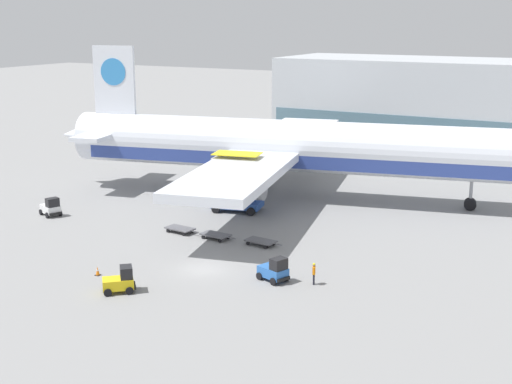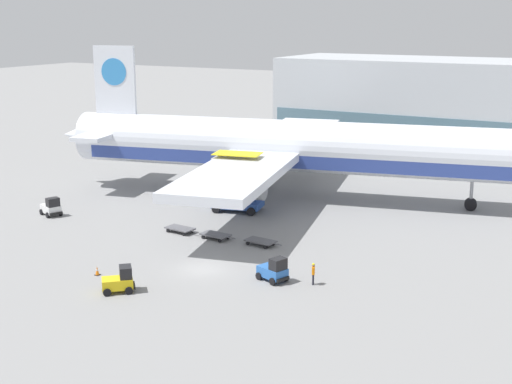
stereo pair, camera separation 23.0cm
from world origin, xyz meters
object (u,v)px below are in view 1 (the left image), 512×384
(baggage_tug_far, at_px, (120,281))
(baggage_dolly_lead, at_px, (180,229))
(scissor_lift_loader, at_px, (237,190))
(baggage_tug_mid, at_px, (275,270))
(airplane_main, at_px, (285,148))
(baggage_tug_foreground, at_px, (51,208))
(ground_crew_near, at_px, (314,272))
(baggage_dolly_second, at_px, (216,235))
(baggage_dolly_third, at_px, (261,241))
(traffic_cone_near, at_px, (98,271))

(baggage_tug_far, height_order, baggage_dolly_lead, baggage_tug_far)
(scissor_lift_loader, distance_m, baggage_tug_mid, 21.26)
(airplane_main, distance_m, baggage_tug_foreground, 26.54)
(baggage_tug_far, height_order, ground_crew_near, baggage_tug_far)
(baggage_dolly_lead, bearing_deg, baggage_tug_mid, -21.52)
(baggage_dolly_second, height_order, baggage_dolly_third, same)
(baggage_tug_foreground, bearing_deg, baggage_dolly_lead, 27.75)
(baggage_tug_far, bearing_deg, baggage_tug_foreground, 104.36)
(scissor_lift_loader, xyz_separation_m, baggage_tug_foreground, (-16.23, -11.01, -1.46))
(baggage_tug_mid, distance_m, baggage_dolly_third, 9.09)
(scissor_lift_loader, xyz_separation_m, baggage_tug_mid, (13.01, -16.75, -1.46))
(baggage_tug_mid, height_order, ground_crew_near, baggage_tug_mid)
(scissor_lift_loader, height_order, traffic_cone_near, scissor_lift_loader)
(baggage_tug_far, relative_size, baggage_dolly_second, 0.74)
(ground_crew_near, bearing_deg, baggage_tug_far, -76.86)
(airplane_main, height_order, baggage_tug_mid, airplane_main)
(baggage_tug_mid, height_order, traffic_cone_near, baggage_tug_mid)
(baggage_dolly_third, distance_m, traffic_cone_near, 15.37)
(scissor_lift_loader, xyz_separation_m, baggage_dolly_third, (7.82, -9.30, -1.95))
(baggage_tug_mid, height_order, baggage_dolly_third, baggage_tug_mid)
(baggage_tug_far, xyz_separation_m, traffic_cone_near, (-3.91, 1.92, -0.51))
(baggage_dolly_lead, distance_m, baggage_dolly_third, 8.74)
(baggage_tug_foreground, bearing_deg, ground_crew_near, 13.55)
(ground_crew_near, bearing_deg, scissor_lift_loader, -156.11)
(baggage_tug_far, bearing_deg, ground_crew_near, -7.49)
(airplane_main, bearing_deg, traffic_cone_near, -106.54)
(scissor_lift_loader, xyz_separation_m, baggage_tug_far, (3.77, -24.38, -1.46))
(baggage_tug_foreground, distance_m, ground_crew_near, 32.67)
(baggage_dolly_second, xyz_separation_m, traffic_cone_near, (-3.32, -12.81, -0.02))
(baggage_tug_foreground, relative_size, ground_crew_near, 1.58)
(ground_crew_near, bearing_deg, baggage_dolly_second, -137.45)
(baggage_dolly_lead, bearing_deg, baggage_tug_far, -66.62)
(baggage_tug_far, height_order, baggage_dolly_third, baggage_tug_far)
(baggage_tug_foreground, relative_size, baggage_tug_far, 1.01)
(baggage_tug_far, xyz_separation_m, baggage_dolly_third, (4.05, 15.08, -0.49))
(baggage_tug_foreground, distance_m, baggage_tug_far, 24.06)
(baggage_dolly_lead, bearing_deg, ground_crew_near, -14.91)
(baggage_dolly_third, bearing_deg, baggage_dolly_second, -169.96)
(baggage_tug_foreground, bearing_deg, airplane_main, 68.27)
(baggage_tug_mid, relative_size, traffic_cone_near, 3.67)
(baggage_tug_far, xyz_separation_m, baggage_dolly_second, (-0.58, 14.74, -0.49))
(baggage_tug_far, bearing_deg, scissor_lift_loader, 56.91)
(traffic_cone_near, bearing_deg, baggage_tug_mid, 23.46)
(airplane_main, height_order, baggage_tug_far, airplane_main)
(baggage_tug_foreground, xyz_separation_m, baggage_dolly_second, (19.42, 1.37, -0.49))
(ground_crew_near, bearing_deg, baggage_tug_mid, -96.89)
(scissor_lift_loader, distance_m, baggage_tug_far, 24.71)
(scissor_lift_loader, height_order, ground_crew_near, scissor_lift_loader)
(scissor_lift_loader, xyz_separation_m, baggage_dolly_lead, (-0.92, -9.54, -1.95))
(baggage_dolly_third, bearing_deg, traffic_cone_near, -115.32)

